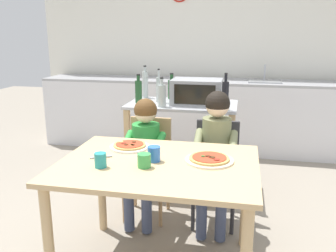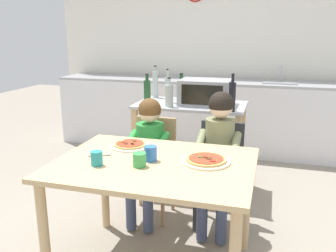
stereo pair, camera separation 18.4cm
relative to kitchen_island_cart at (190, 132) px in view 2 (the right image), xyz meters
name	(u,v)px [view 2 (the right image)]	position (x,y,z in m)	size (l,w,h in m)	color
ground_plane	(194,193)	(0.07, -0.13, -0.57)	(11.85, 11.85, 0.00)	gray
back_wall_tiled	(225,44)	(0.07, 1.71, 0.78)	(4.72, 0.14, 2.70)	white
kitchen_counter	(218,115)	(0.07, 1.30, -0.11)	(4.25, 0.60, 1.11)	silver
kitchen_island_cart	(190,132)	(0.00, 0.00, 0.00)	(1.03, 0.58, 0.85)	#B7BABF
toaster_oven	(205,92)	(0.14, -0.01, 0.40)	(0.46, 0.34, 0.23)	#999BA0
bottle_brown_beer	(147,91)	(-0.41, -0.06, 0.40)	(0.07, 0.07, 0.27)	#1E4723
bottle_slim_sauce	(232,96)	(0.41, -0.24, 0.41)	(0.06, 0.06, 0.32)	black
bottle_tall_green_wine	(168,89)	(-0.23, 0.01, 0.41)	(0.05, 0.05, 0.32)	#ADB7B2
bottle_clear_vinegar	(155,84)	(-0.42, 0.22, 0.42)	(0.06, 0.06, 0.33)	#ADB7B2
bottle_dark_olive_oil	(169,95)	(-0.16, -0.20, 0.39)	(0.07, 0.07, 0.27)	#ADB7B2
bottle_squat_spirits	(181,89)	(-0.15, 0.21, 0.39)	(0.07, 0.07, 0.26)	#1E4723
dining_table	(154,178)	(0.07, -1.31, 0.07)	(1.20, 0.91, 0.74)	tan
dining_chair_left	(153,159)	(-0.18, -0.59, -0.09)	(0.36, 0.36, 0.81)	tan
dining_chair_right	(220,166)	(0.38, -0.59, -0.09)	(0.36, 0.36, 0.81)	#333338
child_in_green_shirt	(148,146)	(-0.18, -0.72, 0.07)	(0.32, 0.42, 0.99)	#424C6B
child_in_olive_shirt	(218,147)	(0.38, -0.71, 0.11)	(0.32, 0.42, 1.07)	#424C6B
pizza_plate_white	(130,145)	(-0.18, -1.08, 0.19)	(0.27, 0.27, 0.03)	white
pizza_plate_cream	(206,160)	(0.38, -1.23, 0.19)	(0.30, 0.30, 0.03)	beige
drinking_cup_green	(139,160)	(0.01, -1.41, 0.21)	(0.08, 0.08, 0.08)	green
drinking_cup_teal	(97,158)	(-0.24, -1.46, 0.22)	(0.07, 0.07, 0.09)	teal
drinking_cup_blue	(151,153)	(0.04, -1.30, 0.22)	(0.08, 0.08, 0.09)	blue
serving_spoon	(99,155)	(-0.30, -1.31, 0.18)	(0.01, 0.01, 0.14)	#B7BABF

